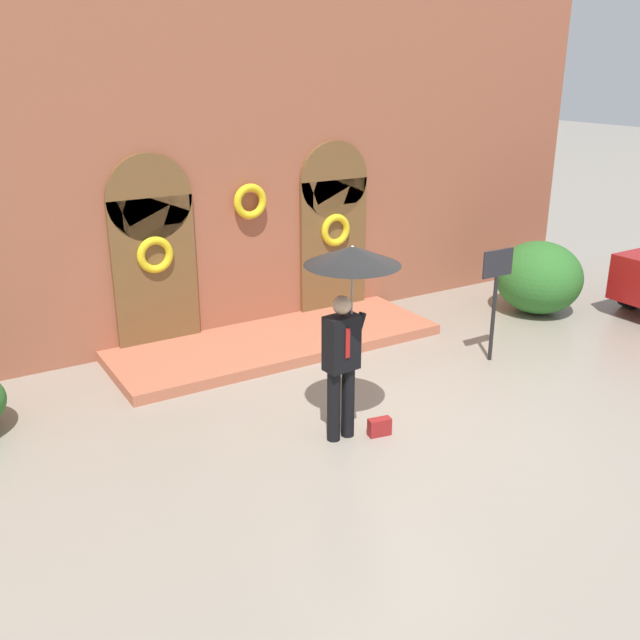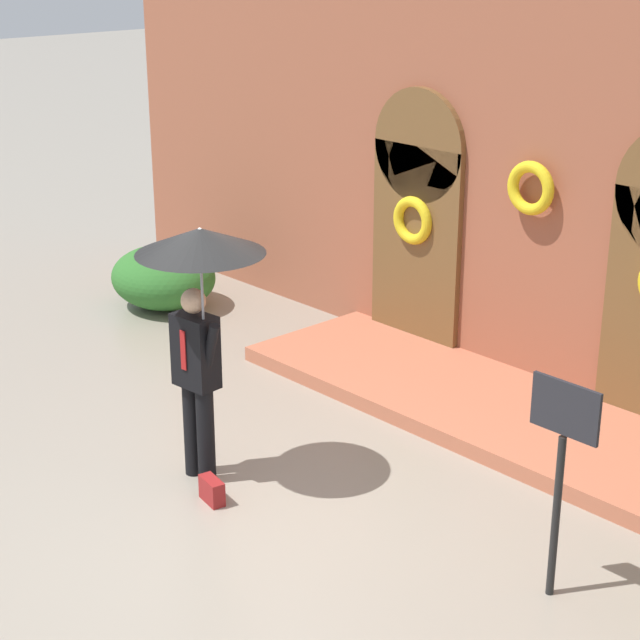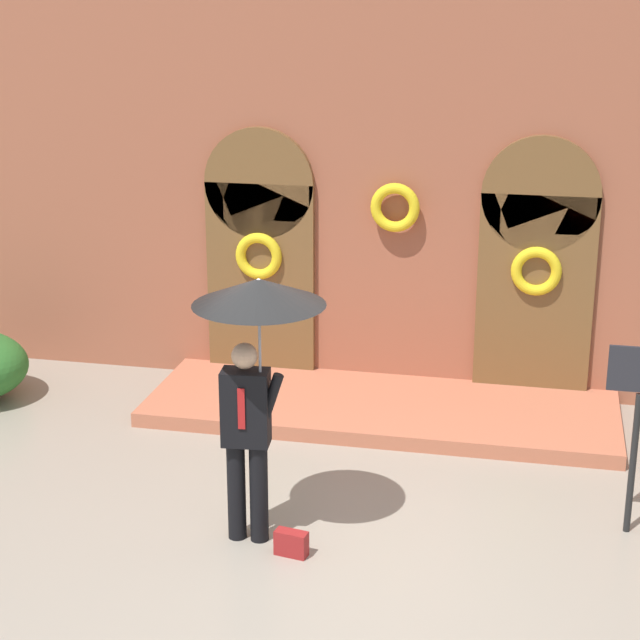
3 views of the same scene
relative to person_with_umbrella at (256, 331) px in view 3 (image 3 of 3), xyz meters
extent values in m
plane|color=gray|center=(0.59, -0.09, -1.91)|extent=(80.00, 80.00, 0.00)
cube|color=#9E563D|center=(0.59, 4.11, 0.89)|extent=(14.00, 0.50, 5.60)
cube|color=brown|center=(-1.01, 3.82, -0.71)|extent=(1.30, 0.08, 2.40)
cylinder|color=brown|center=(-1.01, 3.82, 0.49)|extent=(1.30, 0.08, 1.30)
cube|color=brown|center=(2.19, 3.82, -0.71)|extent=(1.30, 0.08, 2.40)
cylinder|color=brown|center=(2.19, 3.82, 0.49)|extent=(1.30, 0.08, 1.30)
torus|color=yellow|center=(-1.01, 3.75, -0.36)|extent=(0.56, 0.12, 0.56)
torus|color=yellow|center=(2.19, 3.75, -0.36)|extent=(0.56, 0.12, 0.56)
torus|color=yellow|center=(0.59, 3.75, 0.29)|extent=(0.56, 0.12, 0.56)
cube|color=#B56346|center=(0.59, 2.96, -1.83)|extent=(5.20, 1.80, 0.16)
cylinder|color=black|center=(-0.20, 0.00, -1.46)|extent=(0.16, 0.16, 0.90)
cylinder|color=black|center=(0.00, 0.00, -1.46)|extent=(0.16, 0.16, 0.90)
cube|color=black|center=(-0.10, 0.00, -0.68)|extent=(0.42, 0.28, 0.66)
cube|color=#A51919|center=(-0.10, -0.13, -0.64)|extent=(0.06, 0.02, 0.36)
sphere|color=tan|center=(-0.10, 0.00, -0.22)|extent=(0.22, 0.22, 0.22)
cylinder|color=black|center=(0.12, 0.00, -0.58)|extent=(0.22, 0.09, 0.46)
cylinder|color=gray|center=(0.03, 0.00, -0.26)|extent=(0.02, 0.02, 0.98)
cone|color=black|center=(0.03, 0.00, 0.34)|extent=(1.10, 1.10, 0.22)
cone|color=white|center=(0.03, 0.00, 0.35)|extent=(0.61, 0.61, 0.20)
cube|color=maroon|center=(0.33, -0.20, -1.80)|extent=(0.30, 0.17, 0.22)
cylinder|color=black|center=(3.14, 0.83, -1.26)|extent=(0.06, 0.06, 1.30)
camera|label=1|loc=(-4.25, -6.38, 2.37)|focal=40.00mm
camera|label=2|loc=(6.97, -5.05, 2.76)|focal=60.00mm
camera|label=3|loc=(2.26, -7.98, 2.75)|focal=60.00mm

